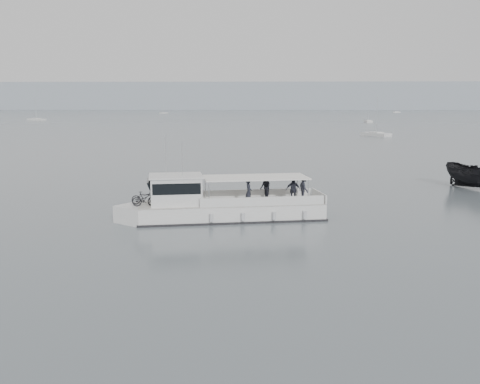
{
  "coord_description": "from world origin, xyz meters",
  "views": [
    {
      "loc": [
        7.38,
        -28.87,
        6.67
      ],
      "look_at": [
        6.49,
        1.57,
        1.6
      ],
      "focal_mm": 40.0,
      "sensor_mm": 36.0,
      "label": 1
    }
  ],
  "objects": [
    {
      "name": "headland",
      "position": [
        0.0,
        560.0,
        14.0
      ],
      "size": [
        1400.0,
        90.0,
        28.0
      ],
      "primitive_type": "cube",
      "color": "#939EA8",
      "rests_on": "ground"
    },
    {
      "name": "tour_boat",
      "position": [
        4.95,
        1.38,
        0.83
      ],
      "size": [
        12.19,
        4.81,
        5.08
      ],
      "rotation": [
        0.0,
        0.0,
        0.18
      ],
      "color": "white",
      "rests_on": "ground"
    },
    {
      "name": "dark_motorboat",
      "position": [
        24.64,
        13.16,
        1.06
      ],
      "size": [
        4.5,
        5.79,
        2.12
      ],
      "primitive_type": "imported",
      "rotation": [
        0.0,
        0.0,
        0.52
      ],
      "color": "black",
      "rests_on": "ground"
    },
    {
      "name": "moored_fleet",
      "position": [
        -28.05,
        194.24,
        0.36
      ],
      "size": [
        432.61,
        329.6,
        10.17
      ],
      "color": "white",
      "rests_on": "ground"
    },
    {
      "name": "ground",
      "position": [
        0.0,
        0.0,
        0.0
      ],
      "size": [
        1400.0,
        1400.0,
        0.0
      ],
      "primitive_type": "plane",
      "color": "slate",
      "rests_on": "ground"
    }
  ]
}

